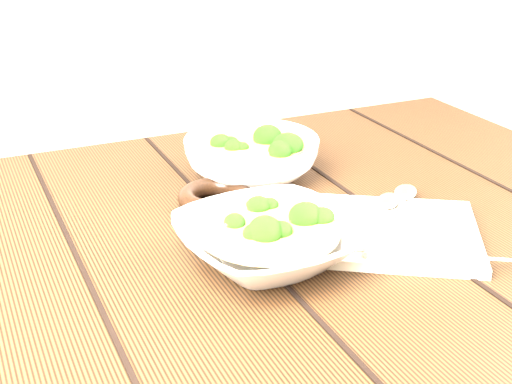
# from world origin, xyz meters

# --- Properties ---
(table) EXTENTS (1.20, 0.80, 0.75)m
(table) POSITION_xyz_m (0.00, 0.00, 0.63)
(table) COLOR #37210F
(table) RESTS_ON ground
(soup_bowl_front) EXTENTS (0.23, 0.23, 0.06)m
(soup_bowl_front) POSITION_xyz_m (-0.01, -0.10, 0.78)
(soup_bowl_front) COLOR silver
(soup_bowl_front) RESTS_ON table
(soup_bowl_back) EXTENTS (0.23, 0.23, 0.07)m
(soup_bowl_back) POSITION_xyz_m (0.07, 0.15, 0.78)
(soup_bowl_back) COLOR silver
(soup_bowl_back) RESTS_ON table
(trivet) EXTENTS (0.11, 0.11, 0.03)m
(trivet) POSITION_xyz_m (-0.01, 0.08, 0.76)
(trivet) COLOR black
(trivet) RESTS_ON table
(napkin) EXTENTS (0.30, 0.29, 0.01)m
(napkin) POSITION_xyz_m (0.15, -0.10, 0.76)
(napkin) COLOR #BCB19C
(napkin) RESTS_ON table
(spoon_left) EXTENTS (0.15, 0.15, 0.01)m
(spoon_left) POSITION_xyz_m (0.17, -0.06, 0.77)
(spoon_left) COLOR #9C9689
(spoon_left) RESTS_ON napkin
(spoon_right) EXTENTS (0.15, 0.16, 0.01)m
(spoon_right) POSITION_xyz_m (0.21, -0.05, 0.77)
(spoon_right) COLOR #9C9689
(spoon_right) RESTS_ON napkin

